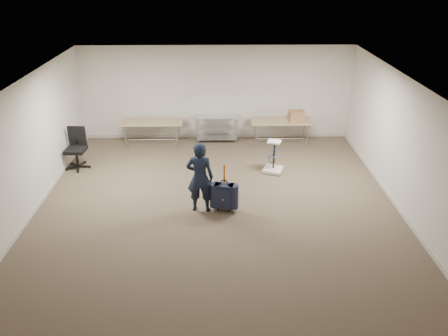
{
  "coord_description": "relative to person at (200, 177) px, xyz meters",
  "views": [
    {
      "loc": [
        0.01,
        -8.15,
        5.02
      ],
      "look_at": [
        0.15,
        0.3,
        0.95
      ],
      "focal_mm": 35.0,
      "sensor_mm": 36.0,
      "label": 1
    }
  ],
  "objects": [
    {
      "name": "wire_shelf",
      "position": [
        0.36,
        4.05,
        -0.36
      ],
      "size": [
        1.22,
        0.47,
        0.8
      ],
      "color": "silver",
      "rests_on": "ground"
    },
    {
      "name": "office_chair",
      "position": [
        -3.32,
        2.25,
        -0.47
      ],
      "size": [
        0.65,
        0.65,
        1.08
      ],
      "color": "black",
      "rests_on": "ground"
    },
    {
      "name": "folding_table_left",
      "position": [
        -1.54,
        3.8,
        -0.12
      ],
      "size": [
        1.8,
        0.75,
        0.73
      ],
      "color": "tan",
      "rests_on": "ground"
    },
    {
      "name": "person",
      "position": [
        0.0,
        0.0,
        0.0
      ],
      "size": [
        0.62,
        0.44,
        1.6
      ],
      "primitive_type": "imported",
      "rotation": [
        0.0,
        0.0,
        3.04
      ],
      "color": "black",
      "rests_on": "ground"
    },
    {
      "name": "room_shell",
      "position": [
        0.36,
        1.23,
        -0.75
      ],
      "size": [
        8.0,
        9.0,
        9.0
      ],
      "color": "beige",
      "rests_on": "ground"
    },
    {
      "name": "cardboard_box",
      "position": [
        2.68,
        3.7,
        0.09
      ],
      "size": [
        0.47,
        0.37,
        0.32
      ],
      "primitive_type": "cube",
      "rotation": [
        0.0,
        0.0,
        0.13
      ],
      "color": "olive",
      "rests_on": "folding_table_right"
    },
    {
      "name": "ground",
      "position": [
        0.36,
        -0.15,
        -0.8
      ],
      "size": [
        9.0,
        9.0,
        0.0
      ],
      "primitive_type": "plane",
      "color": "#4C3E2E",
      "rests_on": "ground"
    },
    {
      "name": "folding_table_right",
      "position": [
        2.26,
        3.8,
        -0.12
      ],
      "size": [
        1.8,
        0.75,
        0.73
      ],
      "color": "tan",
      "rests_on": "ground"
    },
    {
      "name": "equipment_cart",
      "position": [
        1.82,
        1.88,
        -0.58
      ],
      "size": [
        0.6,
        0.6,
        0.86
      ],
      "color": "beige",
      "rests_on": "ground"
    },
    {
      "name": "suitcase",
      "position": [
        0.51,
        -0.06,
        -0.42
      ],
      "size": [
        0.44,
        0.3,
        1.11
      ],
      "color": "black",
      "rests_on": "ground"
    }
  ]
}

